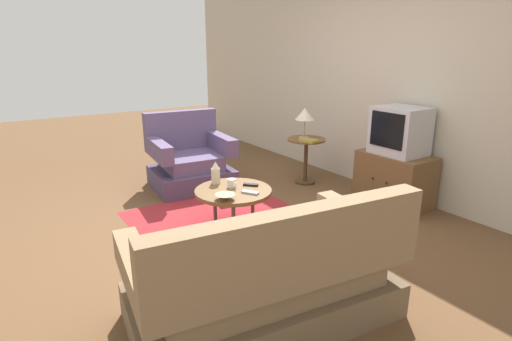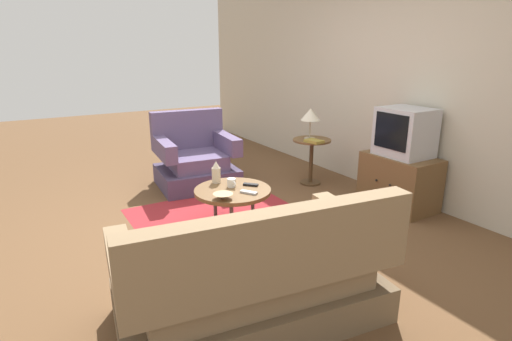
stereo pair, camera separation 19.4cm
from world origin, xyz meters
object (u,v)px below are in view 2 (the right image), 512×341
object	(u,v)px
tv_remote_dark	(251,185)
book	(314,141)
table_lamp	(310,115)
bowl	(223,196)
vase	(217,172)
couch	(255,282)
side_table	(311,152)
armchair	(195,161)
television	(405,132)
mug	(232,183)
tv_stand	(399,181)
coffee_table	(233,192)
tv_remote_silver	(249,192)

from	to	relation	value
tv_remote_dark	book	bearing A→B (deg)	-108.42
table_lamp	bowl	world-z (taller)	table_lamp
vase	couch	bearing A→B (deg)	-17.38
side_table	vase	distance (m)	1.59
vase	book	world-z (taller)	vase
armchair	television	distance (m)	2.52
bowl	mug	bearing A→B (deg)	138.91
tv_stand	tv_remote_dark	distance (m)	1.68
armchair	table_lamp	bearing A→B (deg)	155.99
table_lamp	television	bearing A→B (deg)	18.20
couch	coffee_table	world-z (taller)	couch
tv_remote_dark	mug	bearing A→B (deg)	27.59
side_table	television	bearing A→B (deg)	17.04
couch	tv_remote_dark	xyz separation A→B (m)	(-1.32, 0.73, 0.12)
tv_stand	side_table	bearing A→B (deg)	-163.50
side_table	bowl	distance (m)	1.89
side_table	book	bearing A→B (deg)	-30.68
table_lamp	tv_remote_dark	xyz separation A→B (m)	(0.70, -1.26, -0.47)
vase	mug	size ratio (longest dim) A/B	1.74
tv_remote_silver	mug	bearing A→B (deg)	159.79
coffee_table	couch	bearing A→B (deg)	-22.13
bowl	armchair	bearing A→B (deg)	166.12
mug	book	bearing A→B (deg)	108.71
coffee_table	bowl	distance (m)	0.27
tv_remote_silver	book	world-z (taller)	book
tv_stand	table_lamp	distance (m)	1.33
couch	television	size ratio (longest dim) A/B	3.44
bowl	book	distance (m)	1.75
television	book	distance (m)	1.08
tv_remote_silver	coffee_table	bearing A→B (deg)	169.85
armchair	bowl	distance (m)	1.66
armchair	tv_remote_dark	bearing A→B (deg)	95.61
tv_stand	mug	world-z (taller)	tv_stand
armchair	tv_remote_dark	distance (m)	1.42
bowl	book	size ratio (longest dim) A/B	0.78
side_table	tv_remote_silver	bearing A→B (deg)	-58.56
mug	tv_remote_dark	distance (m)	0.19
couch	tv_stand	world-z (taller)	couch
couch	tv_stand	size ratio (longest dim) A/B	2.28
couch	table_lamp	distance (m)	2.90
side_table	table_lamp	world-z (taller)	table_lamp
tv_stand	book	world-z (taller)	book
vase	mug	xyz separation A→B (m)	(0.19, 0.07, -0.06)
table_lamp	book	world-z (taller)	table_lamp
couch	coffee_table	xyz separation A→B (m)	(-1.32, 0.54, 0.08)
television	book	bearing A→B (deg)	-155.59
couch	vase	xyz separation A→B (m)	(-1.57, 0.49, 0.22)
couch	vase	size ratio (longest dim) A/B	7.97
armchair	tv_remote_silver	xyz separation A→B (m)	(1.60, -0.13, 0.10)
tv_stand	tv_remote_dark	xyz separation A→B (m)	(-0.43, -1.62, 0.12)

